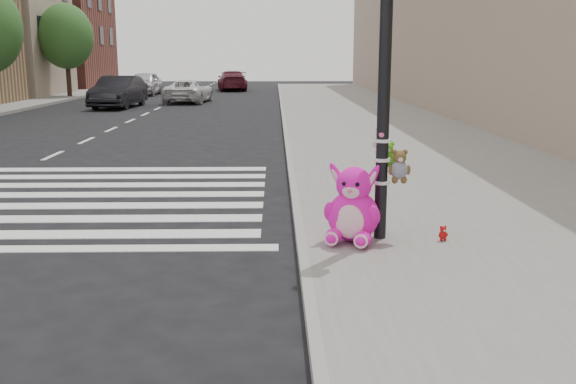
{
  "coord_description": "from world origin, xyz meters",
  "views": [
    {
      "loc": [
        1.21,
        -6.41,
        2.51
      ],
      "look_at": [
        1.38,
        1.87,
        0.75
      ],
      "focal_mm": 40.0,
      "sensor_mm": 36.0,
      "label": 1
    }
  ],
  "objects_px": {
    "red_teddy": "(443,233)",
    "pink_bunny": "(353,210)",
    "signal_pole": "(386,112)",
    "car_white_near": "(189,91)",
    "car_dark_far": "(119,92)"
  },
  "relations": [
    {
      "from": "signal_pole",
      "to": "car_white_near",
      "type": "distance_m",
      "value": 28.06
    },
    {
      "from": "signal_pole",
      "to": "red_teddy",
      "type": "distance_m",
      "value": 1.76
    },
    {
      "from": "signal_pole",
      "to": "car_dark_far",
      "type": "bearing_deg",
      "value": 110.92
    },
    {
      "from": "pink_bunny",
      "to": "signal_pole",
      "type": "bearing_deg",
      "value": 43.93
    },
    {
      "from": "car_dark_far",
      "to": "car_white_near",
      "type": "bearing_deg",
      "value": 53.6
    },
    {
      "from": "red_teddy",
      "to": "car_white_near",
      "type": "bearing_deg",
      "value": 88.65
    },
    {
      "from": "signal_pole",
      "to": "car_white_near",
      "type": "bearing_deg",
      "value": 102.63
    },
    {
      "from": "signal_pole",
      "to": "car_dark_far",
      "type": "distance_m",
      "value": 25.59
    },
    {
      "from": "signal_pole",
      "to": "pink_bunny",
      "type": "height_order",
      "value": "signal_pole"
    },
    {
      "from": "signal_pole",
      "to": "pink_bunny",
      "type": "xyz_separation_m",
      "value": [
        -0.42,
        -0.19,
        -1.24
      ]
    },
    {
      "from": "signal_pole",
      "to": "car_white_near",
      "type": "xyz_separation_m",
      "value": [
        -6.13,
        27.35,
        -1.19
      ]
    },
    {
      "from": "signal_pole",
      "to": "car_dark_far",
      "type": "relative_size",
      "value": 0.85
    },
    {
      "from": "red_teddy",
      "to": "pink_bunny",
      "type": "bearing_deg",
      "value": 165.0
    },
    {
      "from": "red_teddy",
      "to": "car_white_near",
      "type": "relative_size",
      "value": 0.05
    },
    {
      "from": "red_teddy",
      "to": "car_white_near",
      "type": "height_order",
      "value": "car_white_near"
    }
  ]
}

